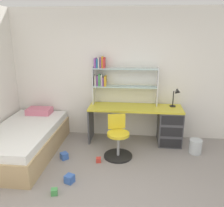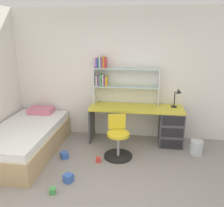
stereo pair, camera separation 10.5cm
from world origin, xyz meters
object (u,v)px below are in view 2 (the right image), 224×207
(swivel_chair, at_px, (118,141))
(bed_platform, at_px, (26,139))
(waste_bin, at_px, (196,147))
(toy_block_red_4, at_px, (98,160))
(toy_block_blue_3, at_px, (64,155))
(bookshelf_hutch, at_px, (116,77))
(desk, at_px, (161,124))
(toy_block_blue_5, at_px, (68,178))
(desk_lamp, at_px, (178,95))
(toy_block_green_1, at_px, (53,191))

(swivel_chair, relative_size, bed_platform, 0.37)
(waste_bin, bearing_deg, toy_block_red_4, -163.62)
(toy_block_blue_3, bearing_deg, bookshelf_hutch, 51.24)
(bookshelf_hutch, distance_m, swivel_chair, 1.30)
(desk, relative_size, bookshelf_hutch, 1.41)
(desk, xyz_separation_m, waste_bin, (0.65, -0.38, -0.29))
(swivel_chair, distance_m, bed_platform, 1.73)
(toy_block_blue_5, bearing_deg, desk_lamp, 42.20)
(toy_block_blue_3, bearing_deg, bed_platform, 170.54)
(toy_block_green_1, bearing_deg, waste_bin, 32.70)
(desk, xyz_separation_m, desk_lamp, (0.31, 0.08, 0.58))
(desk, relative_size, toy_block_blue_5, 14.98)
(bookshelf_hutch, bearing_deg, desk, -10.30)
(bookshelf_hutch, distance_m, bed_platform, 2.12)
(toy_block_blue_3, bearing_deg, desk, 26.22)
(desk, relative_size, toy_block_blue_3, 15.46)
(desk, distance_m, swivel_chair, 1.02)
(desk, xyz_separation_m, toy_block_blue_3, (-1.74, -0.86, -0.36))
(bookshelf_hutch, bearing_deg, toy_block_blue_5, -107.59)
(desk, height_order, toy_block_red_4, desk)
(desk, distance_m, bed_platform, 2.63)
(bookshelf_hutch, height_order, toy_block_blue_3, bookshelf_hutch)
(toy_block_blue_3, relative_size, toy_block_blue_5, 0.97)
(bookshelf_hutch, relative_size, toy_block_red_4, 15.70)
(toy_block_blue_5, bearing_deg, toy_block_blue_3, 113.30)
(bookshelf_hutch, xyz_separation_m, toy_block_green_1, (-0.67, -1.98, -1.27))
(desk_lamp, height_order, bed_platform, desk_lamp)
(toy_block_red_4, bearing_deg, bookshelf_hutch, 79.85)
(desk, height_order, toy_block_blue_5, desk)
(desk, height_order, bed_platform, desk)
(toy_block_blue_3, bearing_deg, swivel_chair, 12.95)
(toy_block_red_4, bearing_deg, swivel_chair, 39.17)
(toy_block_green_1, relative_size, toy_block_blue_3, 0.73)
(toy_block_red_4, height_order, toy_block_blue_5, toy_block_blue_5)
(desk_lamp, bearing_deg, bed_platform, -164.14)
(swivel_chair, height_order, waste_bin, swivel_chair)
(toy_block_blue_5, bearing_deg, bookshelf_hutch, 72.41)
(bed_platform, distance_m, toy_block_green_1, 1.45)
(desk_lamp, relative_size, bed_platform, 0.19)
(toy_block_blue_5, bearing_deg, bed_platform, 143.30)
(desk, bearing_deg, waste_bin, -30.36)
(desk_lamp, relative_size, toy_block_blue_3, 3.18)
(toy_block_blue_3, bearing_deg, toy_block_blue_5, -66.70)
(bed_platform, bearing_deg, toy_block_green_1, -49.53)
(waste_bin, height_order, toy_block_green_1, waste_bin)
(waste_bin, distance_m, toy_block_green_1, 2.66)
(bed_platform, height_order, toy_block_red_4, bed_platform)
(bed_platform, relative_size, toy_block_blue_5, 16.53)
(desk, bearing_deg, bookshelf_hutch, 169.70)
(bookshelf_hutch, bearing_deg, desk_lamp, -4.13)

